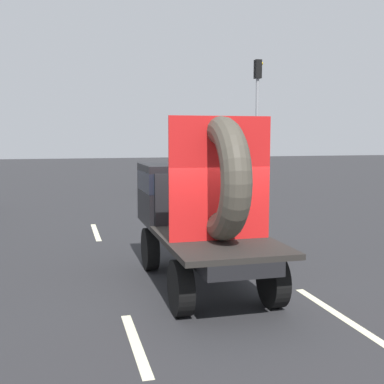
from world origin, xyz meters
name	(u,v)px	position (x,y,z in m)	size (l,w,h in m)	color
ground_plane	(217,293)	(0.00, 0.00, 0.00)	(120.00, 120.00, 0.00)	#28282B
flatbed_truck	(198,202)	(-0.11, 1.03, 1.66)	(2.02, 4.82, 3.41)	black
distant_sedan	(182,179)	(3.43, 17.26, 0.71)	(1.73, 4.04, 1.32)	black
traffic_light	(257,110)	(6.59, 14.33, 4.33)	(0.42, 0.36, 6.76)	gray
lane_dash_left_near	(136,343)	(-1.88, -1.93, 0.00)	(2.34, 0.16, 0.01)	beige
lane_dash_left_far	(96,232)	(-1.88, 6.91, 0.00)	(2.85, 0.16, 0.01)	beige
lane_dash_right_near	(339,315)	(1.66, -1.67, 0.00)	(2.96, 0.16, 0.01)	beige
lane_dash_right_far	(209,231)	(1.66, 6.13, 0.00)	(2.19, 0.16, 0.01)	beige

